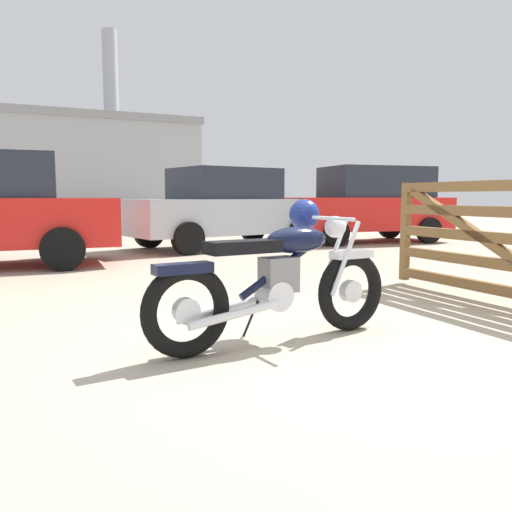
{
  "coord_description": "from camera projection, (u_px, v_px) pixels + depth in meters",
  "views": [
    {
      "loc": [
        -2.02,
        -3.33,
        1.08
      ],
      "look_at": [
        -0.0,
        0.57,
        0.59
      ],
      "focal_mm": 36.96,
      "sensor_mm": 36.0,
      "label": 1
    }
  ],
  "objects": [
    {
      "name": "blue_hatchback_right",
      "position": [
        225.0,
        208.0,
        11.17
      ],
      "size": [
        4.41,
        2.39,
        1.67
      ],
      "rotation": [
        0.0,
        0.0,
        0.15
      ],
      "color": "black",
      "rests_on": "ground_plane"
    },
    {
      "name": "vintage_motorcycle",
      "position": [
        281.0,
        276.0,
        3.92
      ],
      "size": [
        2.08,
        0.73,
        1.07
      ],
      "rotation": [
        0.0,
        0.0,
        0.06
      ],
      "color": "black",
      "rests_on": "ground_plane"
    },
    {
      "name": "ground_plane",
      "position": [
        291.0,
        340.0,
        3.98
      ],
      "size": [
        80.0,
        80.0,
        0.0
      ],
      "primitive_type": "plane",
      "color": "tan"
    },
    {
      "name": "silver_sedan_mid",
      "position": [
        369.0,
        204.0,
        12.57
      ],
      "size": [
        4.11,
        2.27,
        1.78
      ],
      "rotation": [
        0.0,
        0.0,
        2.99
      ],
      "color": "black",
      "rests_on": "ground_plane"
    },
    {
      "name": "industrial_building",
      "position": [
        46.0,
        166.0,
        38.15
      ],
      "size": [
        19.84,
        13.81,
        13.44
      ],
      "rotation": [
        0.0,
        0.0,
        -0.02
      ],
      "color": "#9EA0A8",
      "rests_on": "ground_plane"
    },
    {
      "name": "timber_gate",
      "position": [
        506.0,
        235.0,
        5.18
      ],
      "size": [
        0.25,
        2.54,
        1.6
      ],
      "rotation": [
        0.0,
        0.0,
        1.52
      ],
      "color": "brown",
      "rests_on": "ground_plane"
    }
  ]
}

